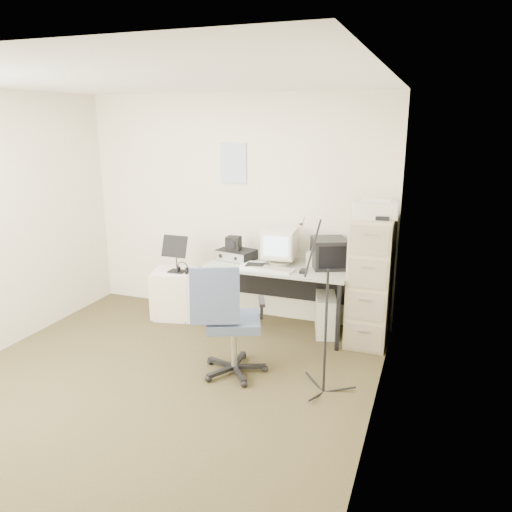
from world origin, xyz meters
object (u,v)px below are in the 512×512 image
(desk, at_px, (279,298))
(filing_cabinet, at_px, (370,281))
(office_chair, at_px, (234,319))
(side_cart, at_px, (177,294))

(desk, bearing_deg, filing_cabinet, 1.81)
(desk, bearing_deg, office_chair, -94.49)
(side_cart, bearing_deg, office_chair, -54.14)
(desk, height_order, office_chair, office_chair)
(filing_cabinet, relative_size, desk, 0.87)
(side_cart, bearing_deg, filing_cabinet, -9.85)
(office_chair, height_order, side_cart, office_chair)
(desk, distance_m, office_chair, 1.08)
(desk, relative_size, side_cart, 2.60)
(filing_cabinet, relative_size, side_cart, 2.25)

